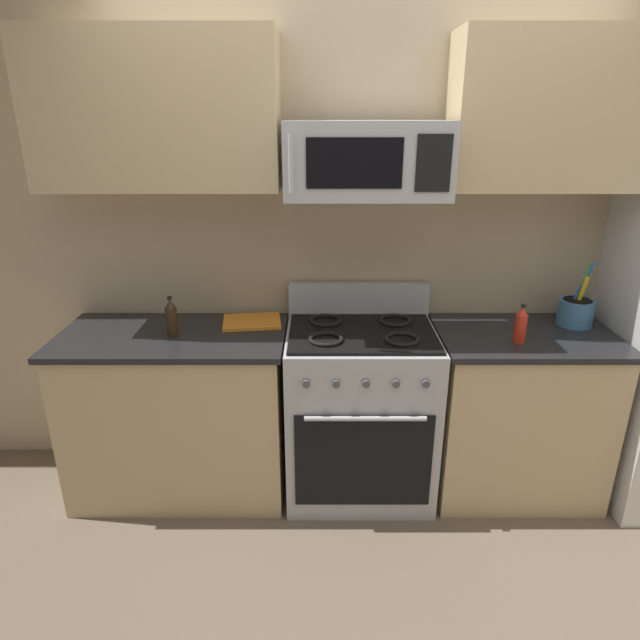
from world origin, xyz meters
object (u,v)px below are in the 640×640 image
object	(u,v)px
range_oven	(358,409)
bottle_hot_sauce	(519,325)
bottle_soy	(170,318)
microwave	(365,160)
utensil_crock	(574,311)
cutting_board	(251,322)

from	to	relation	value
range_oven	bottle_hot_sauce	distance (m)	0.92
bottle_soy	bottle_hot_sauce	world-z (taller)	bottle_soy
bottle_soy	bottle_hot_sauce	xyz separation A→B (m)	(1.70, -0.09, -0.00)
bottle_soy	bottle_hot_sauce	distance (m)	1.70
bottle_hot_sauce	range_oven	bearing A→B (deg)	171.88
microwave	utensil_crock	xyz separation A→B (m)	(1.12, 0.10, -0.77)
utensil_crock	bottle_hot_sauce	size ratio (longest dim) A/B	1.77
utensil_crock	bottle_hot_sauce	bearing A→B (deg)	-147.79
microwave	bottle_hot_sauce	world-z (taller)	microwave
bottle_hot_sauce	cutting_board	bearing A→B (deg)	169.04
utensil_crock	microwave	bearing A→B (deg)	-174.96
range_oven	utensil_crock	distance (m)	1.24
range_oven	microwave	distance (m)	1.28
microwave	bottle_soy	world-z (taller)	microwave
bottle_soy	cutting_board	bearing A→B (deg)	23.81
bottle_soy	bottle_hot_sauce	size ratio (longest dim) A/B	1.05
microwave	bottle_hot_sauce	bearing A→B (deg)	-10.07
bottle_soy	utensil_crock	bearing A→B (deg)	3.92
range_oven	bottle_soy	distance (m)	1.09
cutting_board	bottle_soy	size ratio (longest dim) A/B	1.49
microwave	bottle_hot_sauce	distance (m)	1.08
cutting_board	bottle_soy	distance (m)	0.42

